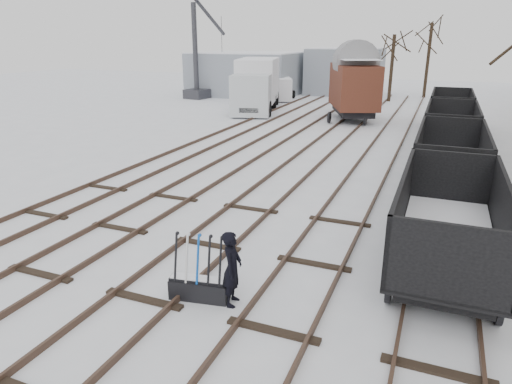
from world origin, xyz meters
TOP-DOWN VIEW (x-y plane):
  - ground at (0.00, 0.00)m, footprint 120.00×120.00m
  - tracks at (-0.00, 13.67)m, footprint 13.90×52.00m
  - shed_left at (-13.00, 36.00)m, footprint 10.00×8.00m
  - shed_right at (-4.00, 40.00)m, footprint 7.00×6.00m
  - ground_frame at (1.09, 0.54)m, footprint 1.35×0.63m
  - worker at (1.84, 0.64)m, footprint 0.50×0.67m
  - freight_wagon_a at (6.00, 3.83)m, footprint 2.32×5.80m
  - freight_wagon_b at (6.00, 10.23)m, footprint 2.32×5.80m
  - freight_wagon_c at (6.00, 16.63)m, footprint 2.32×5.80m
  - freight_wagon_d at (6.00, 23.03)m, footprint 2.32×5.80m
  - box_van_wagon at (-0.23, 24.68)m, footprint 4.64×6.09m
  - lorry at (-8.06, 26.31)m, footprint 4.24×8.98m
  - panel_van at (-8.65, 33.17)m, footprint 3.74×5.05m
  - crane at (-16.06, 31.37)m, footprint 2.20×5.65m
  - tree_far_left at (0.93, 35.89)m, footprint 0.30×0.30m
  - tree_far_right at (3.70, 40.13)m, footprint 0.30×0.30m

SIDE VIEW (x-z plane):
  - ground at x=0.00m, z-range 0.00..0.00m
  - tracks at x=0.00m, z-range -0.01..0.16m
  - ground_frame at x=1.09m, z-range -0.46..1.03m
  - worker at x=1.84m, z-range 0.00..1.67m
  - freight_wagon_a at x=6.00m, z-range -0.28..2.09m
  - freight_wagon_b at x=6.00m, z-range -0.28..2.09m
  - freight_wagon_c at x=6.00m, z-range -0.28..2.09m
  - freight_wagon_d at x=6.00m, z-range -0.28..2.09m
  - panel_van at x=-8.65m, z-range 0.04..2.09m
  - lorry at x=-8.06m, z-range 0.06..3.97m
  - shed_left at x=-13.00m, z-range 0.00..4.10m
  - shed_right at x=-4.00m, z-range 0.00..4.50m
  - box_van_wagon at x=-0.23m, z-range 0.34..4.48m
  - crane at x=-16.06m, z-range -2.25..7.26m
  - tree_far_left at x=0.93m, z-range 0.00..5.71m
  - tree_far_right at x=3.70m, z-range 0.00..6.74m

